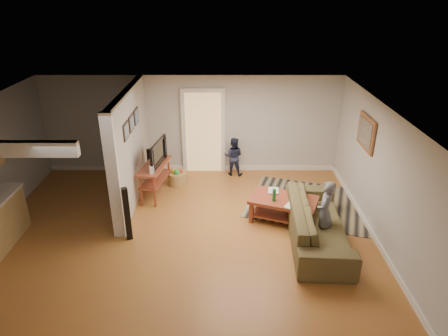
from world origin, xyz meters
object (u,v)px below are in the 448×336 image
Objects in this scene: toy_basket at (177,178)px; speaker_right at (150,166)px; speaker_left at (127,214)px; toddler at (233,174)px; tv_console at (155,168)px; coffee_table at (284,203)px; child at (321,239)px; sofa at (316,239)px.

speaker_right is at bearing 173.05° from toy_basket.
speaker_left is 1.09× the size of toddler.
tv_console reaches higher than toddler.
coffee_table is 3.53m from speaker_right.
child is (3.45, -1.76, -0.71)m from tv_console.
toddler is (2.06, 2.90, -0.55)m from speaker_left.
toy_basket is 3.84m from child.
child is (3.72, -2.43, -0.44)m from speaker_right.
sofa is 3.30m from toddler.
tv_console is 2.74× the size of toy_basket.
sofa is 0.12m from child.
coffee_table is 3.14m from speaker_left.
child is (0.65, -0.67, -0.41)m from coffee_table.
coffee_table is 1.23× the size of child.
sofa is 1.70× the size of coffee_table.
sofa is 0.96m from coffee_table.
toy_basket is (0.68, -0.08, -0.27)m from speaker_right.
child is (3.72, -0.01, -0.55)m from speaker_left.
child reaches higher than sofa.
tv_console reaches higher than coffee_table.
speaker_left reaches higher than toy_basket.
speaker_right is 1.88× the size of toy_basket.
speaker_left is at bearing -107.50° from speaker_right.
coffee_table reaches higher than toddler.
sofa is 2.09× the size of child.
speaker_left is (-3.60, 0.02, 0.55)m from sofa.
tv_console is at bearing 158.66° from coffee_table.
toy_basket is at bearing 32.96° from toddler.
speaker_left is 3.60m from toddler.
toy_basket is (-2.39, 1.67, -0.23)m from coffee_table.
speaker_left is (-0.26, -1.76, -0.16)m from tv_console.
speaker_right is at bearing 59.09° from sofa.
coffee_table is 3.02m from tv_console.
speaker_right is at bearing 150.16° from coffee_table.
coffee_table reaches higher than toy_basket.
toddler is (1.80, 1.14, -0.71)m from tv_console.
sofa is at bearing -57.22° from child.
coffee_table is 2.48m from toddler.
speaker_right reaches higher than sofa.
sofa is at bearing -18.26° from tv_console.
tv_console is 0.89m from toy_basket.
tv_console is 1.05× the size of child.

